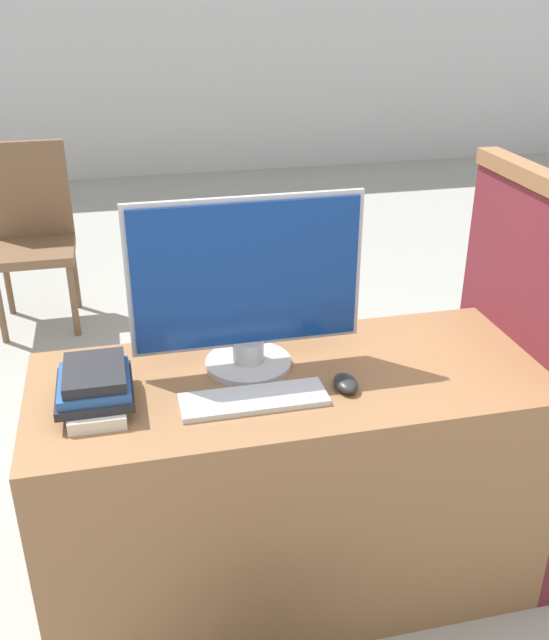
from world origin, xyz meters
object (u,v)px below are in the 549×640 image
Objects in this scene: monitor at (247,287)px; mouse at (346,383)px; keyboard at (254,399)px; book_stack at (95,387)px; far_chair at (32,228)px.

monitor is 0.38m from mouse.
book_stack reaches higher than keyboard.
book_stack is at bearing 168.90° from keyboard.
keyboard is 0.40× the size of far_chair.
monitor is 0.66× the size of far_chair.
monitor is 0.49m from book_stack.
monitor is 2.36m from far_chair.
mouse is at bearing -38.15° from monitor.
monitor reaches higher than far_chair.
mouse is at bearing -6.00° from book_stack.
keyboard is 0.26m from mouse.
far_chair is at bearing 108.08° from keyboard.
mouse is 0.68m from book_stack.
mouse reaches higher than keyboard.
keyboard is at bearing -11.10° from book_stack.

